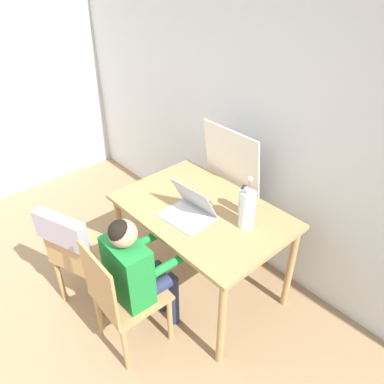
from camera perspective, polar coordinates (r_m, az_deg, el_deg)
name	(u,v)px	position (r m, az deg, el deg)	size (l,w,h in m)	color
wall_back	(255,114)	(2.80, 9.61, 11.71)	(6.40, 0.05, 2.50)	silver
dining_table	(202,220)	(2.63, 1.51, -4.25)	(1.20, 0.80, 0.76)	tan
chair_occupied	(122,298)	(2.46, -10.68, -15.53)	(0.42, 0.42, 0.86)	tan
chair_spare	(73,245)	(2.67, -17.62, -7.77)	(0.52, 0.54, 0.87)	tan
person_seated	(135,268)	(2.36, -8.65, -11.35)	(0.34, 0.43, 1.02)	#1E8438
laptop	(189,209)	(2.48, -0.40, -2.56)	(0.35, 0.28, 0.24)	#B2B2B7
flower_vase	(247,209)	(2.37, 8.45, -2.54)	(0.10, 0.10, 0.36)	silver
water_bottle	(243,201)	(2.51, 7.85, -1.29)	(0.07, 0.07, 0.21)	silver
cardboard_panel	(233,194)	(3.03, 6.25, -0.37)	(0.53, 0.18, 1.18)	silver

